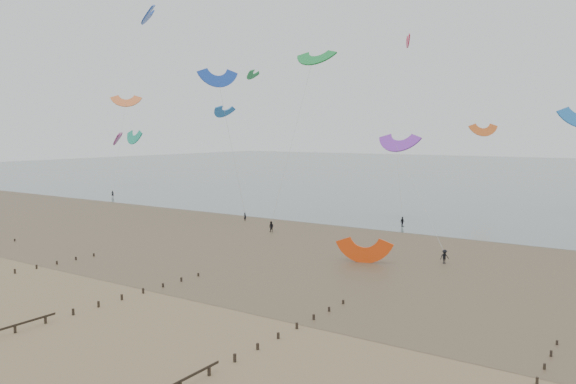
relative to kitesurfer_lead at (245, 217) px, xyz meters
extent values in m
plane|color=brown|center=(15.82, -45.56, -0.76)|extent=(500.00, 500.00, 0.00)
plane|color=#475654|center=(15.82, 154.44, -0.73)|extent=(500.00, 500.00, 0.00)
plane|color=#473A28|center=(15.82, -10.56, -0.75)|extent=(500.00, 500.00, 0.00)
ellipsoid|color=slate|center=(-2.18, -23.56, -0.75)|extent=(23.60, 14.36, 0.01)
ellipsoid|color=slate|center=(27.82, -7.56, -0.75)|extent=(33.64, 18.32, 0.01)
ellipsoid|color=slate|center=(-24.18, -5.56, -0.75)|extent=(26.95, 14.22, 0.01)
cube|color=black|center=(-16.18, -33.56, -0.59)|extent=(0.16, 0.16, 0.45)
cube|color=black|center=(1.82, -44.08, -0.53)|extent=(0.16, 0.16, 0.57)
cube|color=black|center=(1.82, -41.45, -0.54)|extent=(0.16, 0.16, 0.54)
cube|color=black|center=(1.82, -38.82, -0.56)|extent=(0.16, 0.16, 0.51)
cube|color=black|center=(1.82, -36.19, -0.57)|extent=(0.16, 0.16, 0.48)
cube|color=black|center=(1.82, -33.56, -0.59)|extent=(0.16, 0.16, 0.45)
cube|color=black|center=(19.82, -54.61, -0.47)|extent=(0.16, 0.16, 0.68)
cube|color=black|center=(19.82, -51.98, -0.49)|extent=(0.16, 0.16, 0.65)
cube|color=black|center=(19.82, -49.35, -0.50)|extent=(0.16, 0.16, 0.62)
cube|color=black|center=(19.82, -46.71, -0.51)|extent=(0.16, 0.16, 0.59)
cube|color=black|center=(19.82, -44.08, -0.53)|extent=(0.16, 0.16, 0.57)
cube|color=black|center=(19.82, -41.45, -0.54)|extent=(0.16, 0.16, 0.54)
cube|color=black|center=(19.82, -38.82, -0.56)|extent=(0.16, 0.16, 0.51)
cube|color=black|center=(19.82, -36.19, -0.57)|extent=(0.16, 0.16, 0.48)
cube|color=black|center=(19.82, -33.56, -0.59)|extent=(0.16, 0.16, 0.45)
cube|color=black|center=(37.82, -51.98, -0.49)|extent=(0.16, 0.16, 0.65)
cube|color=black|center=(37.82, -49.35, -0.50)|extent=(0.16, 0.16, 0.62)
cube|color=black|center=(37.82, -46.71, -0.51)|extent=(0.16, 0.16, 0.59)
cube|color=black|center=(37.82, -44.08, -0.53)|extent=(0.16, 0.16, 0.57)
cube|color=black|center=(37.82, -41.45, -0.54)|extent=(0.16, 0.16, 0.54)
cube|color=black|center=(37.82, -38.82, -0.56)|extent=(0.16, 0.16, 0.51)
cube|color=black|center=(37.82, -36.19, -0.57)|extent=(0.16, 0.16, 0.48)
cube|color=black|center=(37.82, -33.56, -0.59)|extent=(0.16, 0.16, 0.45)
cube|color=black|center=(55.82, -41.45, -0.54)|extent=(0.16, 0.16, 0.54)
cube|color=black|center=(55.82, -38.82, -0.56)|extent=(0.16, 0.16, 0.51)
cube|color=black|center=(55.82, -36.19, -0.57)|extent=(0.16, 0.16, 0.48)
cube|color=black|center=(55.82, -33.56, -0.59)|extent=(0.16, 0.16, 0.45)
imported|color=black|center=(0.00, 0.00, 0.00)|extent=(0.59, 0.42, 1.52)
imported|color=black|center=(40.39, -12.61, 0.11)|extent=(1.23, 1.27, 1.74)
imported|color=black|center=(10.53, -6.67, 0.10)|extent=(0.84, 0.66, 1.72)
imported|color=black|center=(25.81, 9.82, 0.08)|extent=(0.66, 1.06, 1.68)
imported|color=black|center=(-49.60, 10.98, 0.06)|extent=(0.70, 0.69, 1.63)
camera|label=1|loc=(61.55, -78.25, 15.01)|focal=35.00mm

